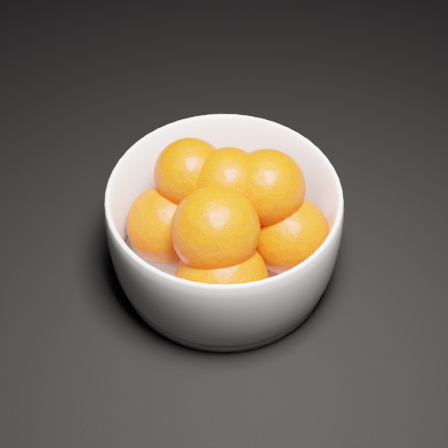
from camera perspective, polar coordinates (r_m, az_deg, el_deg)
name	(u,v)px	position (r m, az deg, el deg)	size (l,w,h in m)	color
ground	(294,137)	(0.69, 6.44, 7.87)	(3.00, 3.00, 0.00)	black
bowl	(224,228)	(0.53, 0.00, -0.34)	(0.20, 0.20, 0.10)	white
orange_pile	(226,220)	(0.52, 0.20, 0.38)	(0.16, 0.16, 0.11)	#F13600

